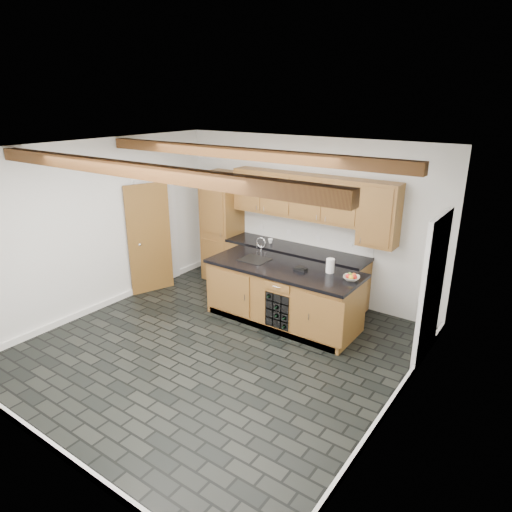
{
  "coord_description": "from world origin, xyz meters",
  "views": [
    {
      "loc": [
        3.76,
        -4.32,
        3.42
      ],
      "look_at": [
        0.13,
        0.8,
        1.21
      ],
      "focal_mm": 32.0,
      "sensor_mm": 36.0,
      "label": 1
    }
  ],
  "objects_px": {
    "island": "(283,295)",
    "kitchen_scale": "(301,269)",
    "paper_towel": "(330,266)",
    "fruit_bowl": "(351,278)"
  },
  "relations": [
    {
      "from": "island",
      "to": "kitchen_scale",
      "type": "distance_m",
      "value": 0.57
    },
    {
      "from": "island",
      "to": "paper_towel",
      "type": "distance_m",
      "value": 0.92
    },
    {
      "from": "fruit_bowl",
      "to": "paper_towel",
      "type": "bearing_deg",
      "value": 166.67
    },
    {
      "from": "island",
      "to": "paper_towel",
      "type": "bearing_deg",
      "value": 16.76
    },
    {
      "from": "paper_towel",
      "to": "kitchen_scale",
      "type": "bearing_deg",
      "value": -155.87
    },
    {
      "from": "island",
      "to": "fruit_bowl",
      "type": "bearing_deg",
      "value": 6.16
    },
    {
      "from": "kitchen_scale",
      "to": "paper_towel",
      "type": "bearing_deg",
      "value": 26.39
    },
    {
      "from": "island",
      "to": "kitchen_scale",
      "type": "xyz_separation_m",
      "value": [
        0.29,
        0.03,
        0.49
      ]
    },
    {
      "from": "island",
      "to": "fruit_bowl",
      "type": "distance_m",
      "value": 1.19
    },
    {
      "from": "fruit_bowl",
      "to": "island",
      "type": "bearing_deg",
      "value": -173.84
    }
  ]
}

